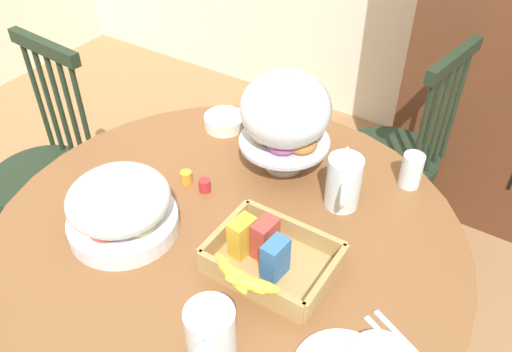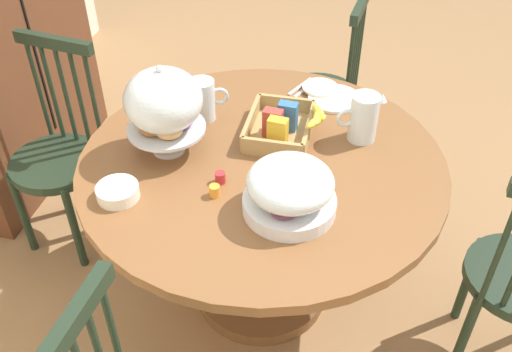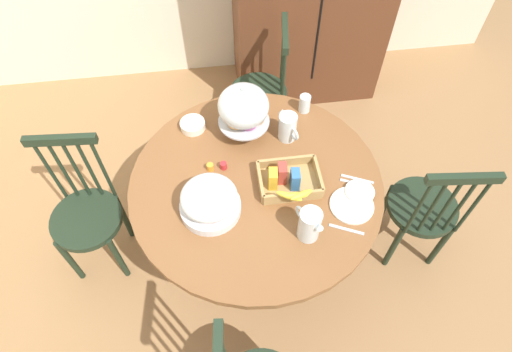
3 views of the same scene
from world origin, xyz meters
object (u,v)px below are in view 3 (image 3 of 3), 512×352
object	(u,v)px
dining_table	(256,201)
orange_juice_pitcher	(288,128)
windsor_chair_near_window	(87,215)
china_plate_small	(360,191)
windsor_chair_far_side	(262,93)
china_plate_large	(352,205)
cereal_bowl	(193,125)
milk_pitcher	(309,225)
fruit_platter_covered	(209,201)
drinking_glass	(305,104)
windsor_chair_facing_door	(424,210)
pastry_stand_with_dome	(244,108)
cereal_basket	(288,181)

from	to	relation	value
dining_table	orange_juice_pitcher	bearing A→B (deg)	52.81
windsor_chair_near_window	china_plate_small	bearing A→B (deg)	-9.31
dining_table	windsor_chair_far_side	distance (m)	0.96
china_plate_large	orange_juice_pitcher	bearing A→B (deg)	116.14
china_plate_small	cereal_bowl	world-z (taller)	cereal_bowl
windsor_chair_near_window	cereal_bowl	world-z (taller)	windsor_chair_near_window
orange_juice_pitcher	milk_pitcher	distance (m)	0.61
fruit_platter_covered	china_plate_large	world-z (taller)	fruit_platter_covered
fruit_platter_covered	china_plate_small	bearing A→B (deg)	-0.19
windsor_chair_far_side	drinking_glass	world-z (taller)	windsor_chair_far_side
windsor_chair_far_side	windsor_chair_facing_door	bearing A→B (deg)	-53.84
windsor_chair_facing_door	cereal_bowl	world-z (taller)	windsor_chair_facing_door
windsor_chair_far_side	cereal_bowl	world-z (taller)	windsor_chair_far_side
windsor_chair_far_side	orange_juice_pitcher	world-z (taller)	windsor_chair_far_side
dining_table	cereal_bowl	size ratio (longest dim) A/B	9.40
fruit_platter_covered	cereal_bowl	size ratio (longest dim) A/B	2.14
china_plate_small	china_plate_large	bearing A→B (deg)	-130.54
pastry_stand_with_dome	china_plate_small	bearing A→B (deg)	-42.46
windsor_chair_far_side	china_plate_small	world-z (taller)	windsor_chair_far_side
windsor_chair_far_side	china_plate_small	xyz separation A→B (m)	(0.34, -1.09, 0.30)
cereal_basket	windsor_chair_near_window	bearing A→B (deg)	172.44
windsor_chair_far_side	orange_juice_pitcher	size ratio (longest dim) A/B	5.52
milk_pitcher	china_plate_small	distance (m)	0.37
windsor_chair_near_window	china_plate_large	world-z (taller)	windsor_chair_near_window
china_plate_large	drinking_glass	bearing A→B (deg)	98.78
windsor_chair_near_window	cereal_bowl	bearing A→B (deg)	26.28
china_plate_large	windsor_chair_near_window	bearing A→B (deg)	167.63
fruit_platter_covered	cereal_bowl	world-z (taller)	fruit_platter_covered
china_plate_large	milk_pitcher	bearing A→B (deg)	-153.53
windsor_chair_near_window	china_plate_large	xyz separation A→B (m)	(1.40, -0.31, 0.29)
windsor_chair_facing_door	pastry_stand_with_dome	world-z (taller)	pastry_stand_with_dome
windsor_chair_far_side	fruit_platter_covered	xyz separation A→B (m)	(-0.41, -1.08, 0.37)
china_plate_large	windsor_chair_facing_door	bearing A→B (deg)	9.77
milk_pitcher	drinking_glass	xyz separation A→B (m)	(0.14, 0.80, -0.03)
milk_pitcher	windsor_chair_far_side	bearing A→B (deg)	91.46
orange_juice_pitcher	windsor_chair_facing_door	bearing A→B (deg)	-28.62
dining_table	windsor_chair_facing_door	distance (m)	0.96
windsor_chair_facing_door	china_plate_large	size ratio (longest dim) A/B	4.43
dining_table	pastry_stand_with_dome	xyz separation A→B (m)	(-0.02, 0.34, 0.39)
orange_juice_pitcher	china_plate_small	bearing A→B (deg)	-54.65
windsor_chair_far_side	cereal_basket	xyz separation A→B (m)	(-0.01, -0.99, 0.33)
windsor_chair_near_window	milk_pitcher	size ratio (longest dim) A/B	5.33
milk_pitcher	windsor_chair_near_window	bearing A→B (deg)	159.49
orange_juice_pitcher	milk_pitcher	bearing A→B (deg)	-90.85
pastry_stand_with_dome	cereal_basket	world-z (taller)	pastry_stand_with_dome
fruit_platter_covered	orange_juice_pitcher	size ratio (longest dim) A/B	1.70
windsor_chair_near_window	dining_table	bearing A→B (deg)	-5.84
orange_juice_pitcher	china_plate_large	size ratio (longest dim) A/B	0.80
pastry_stand_with_dome	fruit_platter_covered	distance (m)	0.54
orange_juice_pitcher	china_plate_small	distance (m)	0.52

